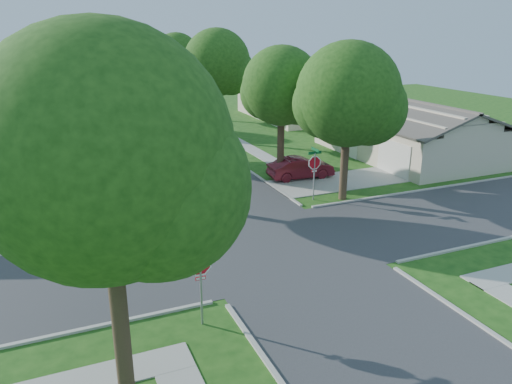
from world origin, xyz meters
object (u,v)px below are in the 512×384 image
Objects in this scene: tree_ne_corner at (349,99)px; car_curb_west at (111,103)px; car_driveway at (301,168)px; stop_sign_ne at (315,165)px; tree_e_far at (177,60)px; tree_e_near at (282,90)px; car_curb_east at (185,141)px; tree_w_near at (123,89)px; house_ne_near at (405,135)px; house_ne_far at (295,103)px; stop_sign_sw at (200,268)px; tree_e_mid at (218,66)px; tree_w_far at (83,67)px; tree_sw_corner at (108,165)px; tree_w_mid at (97,66)px.

car_curb_west is (-7.56, 39.08, -4.95)m from tree_ne_corner.
stop_sign_ne is at bearing 164.90° from car_driveway.
tree_e_far is 2.07× the size of car_driveway.
tree_e_near reaches higher than car_curb_east.
tree_w_near is (-9.40, 0.00, 0.47)m from tree_e_near.
car_curb_west is at bearing 100.95° from tree_ne_corner.
house_ne_near is (11.29, 6.30, -0.51)m from stop_sign_ne.
tree_w_near reaches higher than house_ne_far.
tree_e_far is at bearing 76.27° from stop_sign_sw.
stop_sign_sw is at bearing -124.59° from tree_e_near.
tree_e_near is 0.90× the size of tree_e_mid.
tree_w_far is 0.93× the size of tree_ne_corner.
tree_w_far is at bearing 25.73° from car_driveway.
tree_w_near is 2.13× the size of car_driveway.
house_ne_far is 22.64m from car_driveway.
tree_sw_corner is (-12.19, -28.00, 0.01)m from tree_e_mid.
house_ne_far reaches higher than car_curb_east.
tree_e_mid is at bearing -0.00° from tree_w_mid.
tree_sw_corner is 2.17× the size of car_curb_west.
car_curb_west is at bearing 118.03° from house_ne_near.
car_curb_west is at bearing 84.26° from tree_w_near.
tree_w_mid reaches higher than car_curb_west.
house_ne_far is (11.24, 19.99, -4.13)m from tree_e_near.
tree_ne_corner is at bearing 101.84° from car_curb_west.
tree_sw_corner is (-2.80, -28.00, -0.23)m from tree_w_mid.
house_ne_near is 36.59m from car_curb_west.
tree_e_mid is at bearing -144.58° from house_ne_far.
stop_sign_ne is 30.96m from tree_w_far.
stop_sign_ne is 0.63× the size of car_curb_east.
tree_e_near is at bearing 89.32° from stop_sign_ne.
stop_sign_sw is at bearing -101.96° from car_curb_east.
car_curb_east is (-14.79, 7.85, -0.71)m from house_ne_near.
tree_ne_corner reaches higher than stop_sign_sw.
house_ne_near is 3.09× the size of car_curb_west.
house_ne_near is at bearing 29.14° from stop_sign_ne.
tree_e_mid reaches higher than tree_ne_corner.
tree_e_far is 0.97× the size of tree_w_near.
tree_w_mid is 1.19× the size of tree_w_far.
tree_e_mid is 1.06× the size of tree_ne_corner.
tree_w_mid is at bearing -89.95° from tree_w_far.
house_ne_near reaches higher than stop_sign_ne.
tree_ne_corner is (11.01, -29.80, 0.09)m from tree_w_far.
tree_e_far is at bearing 116.03° from house_ne_near.
tree_e_far is at bearing 0.00° from tree_w_far.
car_curb_east reaches higher than car_curb_west.
tree_sw_corner is at bearing -113.53° from tree_e_mid.
stop_sign_ne is 0.71× the size of car_driveway.
stop_sign_ne is 0.22× the size of house_ne_near.
car_curb_west is (-17.19, 32.29, -0.88)m from house_ne_near.
stop_sign_ne is 17.38m from tree_sw_corner.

